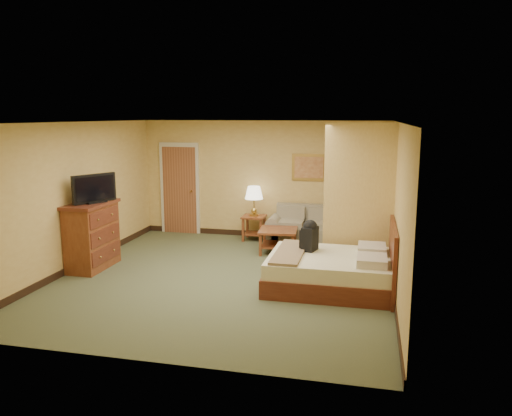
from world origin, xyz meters
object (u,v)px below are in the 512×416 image
(loveseat, at_px, (306,232))
(bed, at_px, (334,270))
(coffee_table, at_px, (278,236))
(dresser, at_px, (92,235))

(loveseat, bearing_deg, bed, -73.58)
(coffee_table, relative_size, dresser, 0.67)
(bed, bearing_deg, loveseat, 106.42)
(loveseat, bearing_deg, coffee_table, -119.09)
(loveseat, distance_m, dresser, 4.35)
(loveseat, distance_m, coffee_table, 0.92)
(loveseat, xyz_separation_m, coffee_table, (-0.45, -0.81, 0.07))
(coffee_table, distance_m, bed, 2.24)
(loveseat, height_order, bed, bed)
(dresser, relative_size, bed, 0.61)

